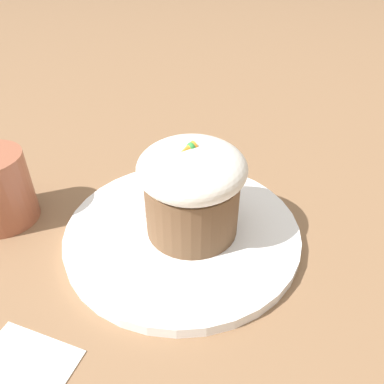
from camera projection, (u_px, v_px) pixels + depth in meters
The scene contains 4 objects.
ground_plane at pixel (183, 235), 0.42m from camera, with size 4.00×4.00×0.00m, color #846042.
dessert_plate at pixel (182, 231), 0.42m from camera, with size 0.26×0.26×0.01m.
carrot_cake at pixel (192, 187), 0.38m from camera, with size 0.11×0.11×0.11m.
spoon at pixel (162, 214), 0.43m from camera, with size 0.09×0.10×0.01m.
Camera 1 is at (0.21, 0.23, 0.29)m, focal length 35.00 mm.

